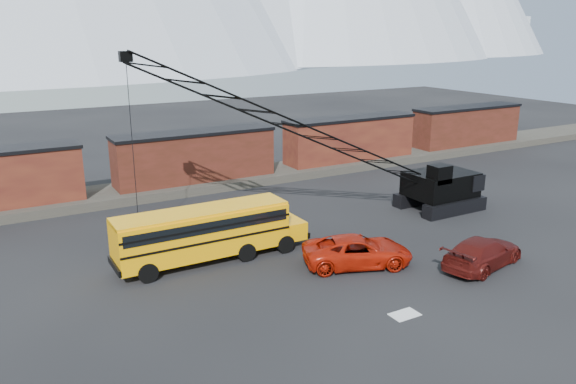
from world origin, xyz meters
The scene contains 10 objects.
ground centered at (0.00, 0.00, 0.00)m, with size 160.00×160.00×0.00m, color black.
gravel_berm centered at (0.00, 22.00, 0.35)m, with size 120.00×5.00×0.70m, color #49453C.
boxcar_mid centered at (0.00, 22.00, 2.76)m, with size 13.70×3.10×4.17m.
boxcar_east_near centered at (16.00, 22.00, 2.76)m, with size 13.70×3.10×4.17m.
boxcar_east_far centered at (32.00, 22.00, 2.76)m, with size 13.70×3.10×4.17m.
snow_patch centered at (0.50, -4.00, 0.01)m, with size 1.40×0.90×0.02m, color silver.
school_bus centered at (-5.05, 6.68, 1.79)m, with size 11.65×2.65×3.19m.
red_pickup centered at (2.04, 1.84, 0.86)m, with size 2.87×6.22×1.73m, color #B01908.
maroon_suv centered at (8.08, -1.83, 0.85)m, with size 2.38×5.86×1.70m, color #49100D.
crawler_crane centered at (2.52, 9.15, 6.75)m, with size 25.06×5.91×12.02m.
Camera 1 is at (-16.14, -21.97, 12.94)m, focal length 35.00 mm.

